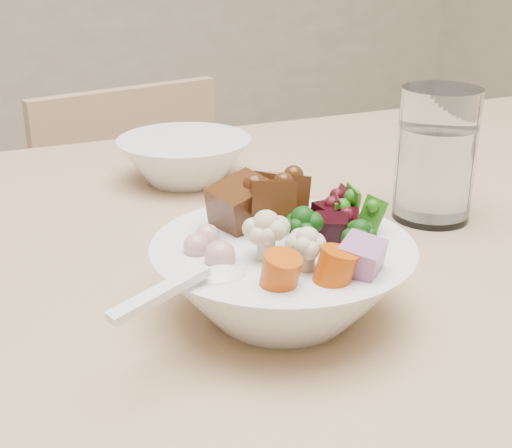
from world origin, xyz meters
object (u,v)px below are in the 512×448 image
(dining_table, at_px, (441,312))
(food_bowl, at_px, (283,273))
(side_bowl, at_px, (185,160))
(water_glass, at_px, (435,160))
(chair_far, at_px, (161,282))

(dining_table, xyz_separation_m, food_bowl, (-0.21, -0.06, 0.11))
(side_bowl, bearing_deg, dining_table, -56.98)
(side_bowl, bearing_deg, water_glass, -48.39)
(water_glass, bearing_deg, food_bowl, -153.48)
(food_bowl, xyz_separation_m, side_bowl, (0.04, 0.33, -0.01))
(dining_table, relative_size, water_glass, 12.80)
(dining_table, relative_size, chair_far, 2.14)
(chair_far, height_order, side_bowl, side_bowl)
(dining_table, xyz_separation_m, chair_far, (-0.09, 0.68, -0.26))
(food_bowl, bearing_deg, chair_far, 80.83)
(water_glass, bearing_deg, side_bowl, 131.61)
(chair_far, xyz_separation_m, water_glass, (0.11, -0.62, 0.40))
(dining_table, distance_m, side_bowl, 0.33)
(chair_far, xyz_separation_m, side_bowl, (-0.08, -0.41, 0.37))
(food_bowl, height_order, water_glass, water_glass)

